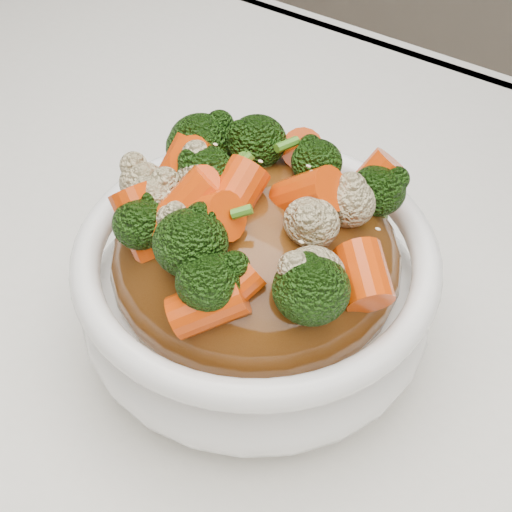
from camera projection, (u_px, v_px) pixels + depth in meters
The scene contains 8 objects.
tablecloth at pixel (284, 429), 0.47m from camera, with size 1.20×0.80×0.04m, color white.
bowl at pixel (256, 293), 0.46m from camera, with size 0.21×0.21×0.08m, color white, non-canonical shape.
sauce_base at pixel (256, 260), 0.44m from camera, with size 0.16×0.16×0.09m, color #522C0E.
carrots at pixel (256, 178), 0.40m from camera, with size 0.16×0.16×0.05m, color #D03E06, non-canonical shape.
broccoli at pixel (256, 180), 0.40m from camera, with size 0.16×0.16×0.04m, color black, non-canonical shape.
cauliflower at pixel (256, 182), 0.40m from camera, with size 0.16×0.16×0.03m, color #C1B284, non-canonical shape.
scallions at pixel (256, 177), 0.40m from camera, with size 0.12×0.12×0.02m, color #3D781B, non-canonical shape.
sesame_seeds at pixel (256, 177), 0.40m from camera, with size 0.15×0.15×0.01m, color beige, non-canonical shape.
Camera 1 is at (0.13, -0.22, 1.13)m, focal length 55.00 mm.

